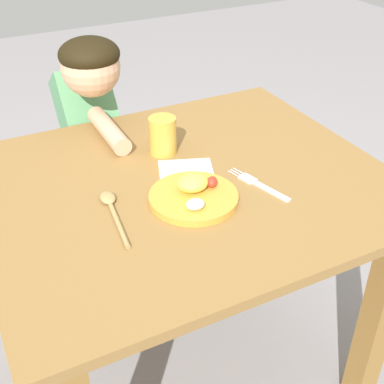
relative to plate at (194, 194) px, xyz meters
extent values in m
plane|color=gray|center=(0.02, 0.09, -0.75)|extent=(8.00, 8.00, 0.00)
cube|color=olive|center=(0.02, 0.09, -0.03)|extent=(1.04, 0.88, 0.03)
cube|color=olive|center=(0.45, -0.26, -0.40)|extent=(0.07, 0.07, 0.71)
cube|color=olive|center=(-0.41, 0.44, -0.40)|extent=(0.07, 0.07, 0.71)
cube|color=olive|center=(0.45, 0.44, -0.40)|extent=(0.07, 0.07, 0.71)
cylinder|color=gold|center=(0.00, 0.00, -0.01)|extent=(0.22, 0.22, 0.02)
ellipsoid|color=#F6D94B|center=(0.01, 0.02, 0.02)|extent=(0.08, 0.07, 0.04)
ellipsoid|color=red|center=(0.06, 0.01, 0.01)|extent=(0.04, 0.04, 0.02)
ellipsoid|color=white|center=(-0.02, -0.06, 0.01)|extent=(0.04, 0.04, 0.02)
cube|color=silver|center=(0.19, -0.06, -0.01)|extent=(0.04, 0.11, 0.01)
cube|color=silver|center=(0.17, 0.02, -0.01)|extent=(0.04, 0.05, 0.01)
cylinder|color=silver|center=(0.17, 0.06, -0.01)|extent=(0.01, 0.04, 0.00)
cylinder|color=silver|center=(0.16, 0.06, -0.01)|extent=(0.01, 0.04, 0.00)
cylinder|color=silver|center=(0.15, 0.06, -0.01)|extent=(0.01, 0.04, 0.00)
cylinder|color=tan|center=(-0.20, -0.02, -0.01)|extent=(0.03, 0.17, 0.01)
ellipsoid|color=tan|center=(-0.19, 0.09, -0.01)|extent=(0.04, 0.06, 0.02)
cylinder|color=gold|center=(0.03, 0.25, 0.04)|extent=(0.08, 0.08, 0.11)
cube|color=#36495B|center=(-0.08, 0.70, -0.47)|extent=(0.19, 0.16, 0.57)
cube|color=#599966|center=(-0.08, 0.61, -0.05)|extent=(0.17, 0.29, 0.34)
sphere|color=#D8A884|center=(-0.08, 0.52, 0.16)|extent=(0.18, 0.18, 0.18)
ellipsoid|color=black|center=(-0.08, 0.52, 0.20)|extent=(0.18, 0.18, 0.10)
cylinder|color=#D8A884|center=(-0.08, 0.40, 0.01)|extent=(0.05, 0.24, 0.05)
cube|color=white|center=(0.04, 0.13, -0.01)|extent=(0.17, 0.15, 0.00)
camera|label=1|loc=(-0.48, -0.93, 0.70)|focal=48.62mm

